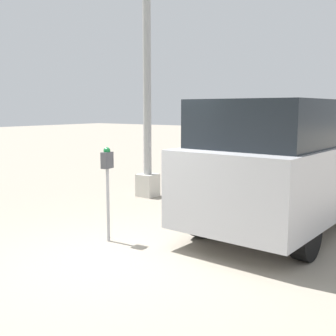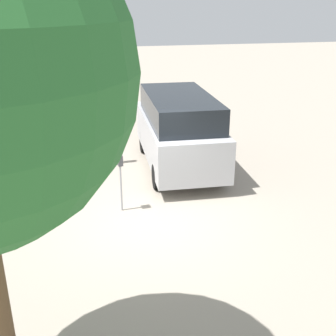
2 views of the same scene
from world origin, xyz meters
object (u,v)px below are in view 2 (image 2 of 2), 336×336
object	(u,v)px
parking_meter_far	(98,103)
lamp_post	(48,106)
parked_van	(178,129)
parking_meter_near	(120,168)

from	to	relation	value
parking_meter_far	lamp_post	bearing A→B (deg)	150.70
lamp_post	parked_van	world-z (taller)	lamp_post
parking_meter_far	parked_van	world-z (taller)	parked_van
lamp_post	parking_meter_far	bearing A→B (deg)	-21.84
parked_van	parking_meter_near	bearing A→B (deg)	143.65
parking_meter_near	parked_van	world-z (taller)	parked_van
parking_meter_near	lamp_post	bearing A→B (deg)	20.70
lamp_post	parked_van	size ratio (longest dim) A/B	1.07
parked_van	parking_meter_far	bearing A→B (deg)	25.94
parking_meter_near	parked_van	distance (m)	3.28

